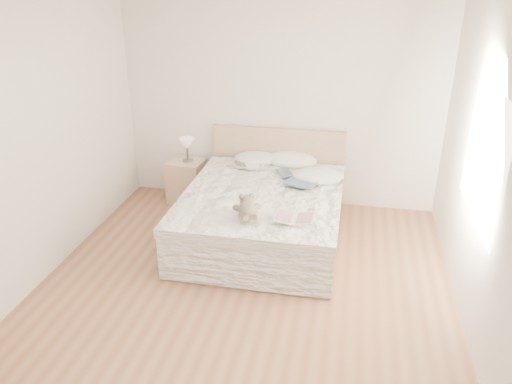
# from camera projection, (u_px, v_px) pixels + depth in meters

# --- Properties ---
(floor) EXTENTS (4.00, 4.50, 0.00)m
(floor) POSITION_uv_depth(u_px,v_px,m) (241.00, 296.00, 4.74)
(floor) COLOR brown
(floor) RESTS_ON ground
(wall_back) EXTENTS (4.00, 0.02, 2.70)m
(wall_back) POSITION_uv_depth(u_px,v_px,m) (280.00, 100.00, 6.19)
(wall_back) COLOR silver
(wall_back) RESTS_ON ground
(wall_front) EXTENTS (4.00, 0.02, 2.70)m
(wall_front) POSITION_uv_depth(u_px,v_px,m) (121.00, 346.00, 2.17)
(wall_front) COLOR silver
(wall_front) RESTS_ON ground
(wall_left) EXTENTS (0.02, 4.50, 2.70)m
(wall_left) POSITION_uv_depth(u_px,v_px,m) (25.00, 148.00, 4.54)
(wall_left) COLOR silver
(wall_left) RESTS_ON ground
(wall_right) EXTENTS (0.02, 4.50, 2.70)m
(wall_right) POSITION_uv_depth(u_px,v_px,m) (492.00, 182.00, 3.82)
(wall_right) COLOR silver
(wall_right) RESTS_ON ground
(window) EXTENTS (0.02, 1.30, 1.10)m
(window) POSITION_uv_depth(u_px,v_px,m) (485.00, 157.00, 4.05)
(window) COLOR white
(window) RESTS_ON wall_right
(bed) EXTENTS (1.72, 2.14, 1.00)m
(bed) POSITION_uv_depth(u_px,v_px,m) (264.00, 212.00, 5.68)
(bed) COLOR tan
(bed) RESTS_ON floor
(nightstand) EXTENTS (0.48, 0.44, 0.56)m
(nightstand) POSITION_uv_depth(u_px,v_px,m) (187.00, 181.00, 6.59)
(nightstand) COLOR tan
(nightstand) RESTS_ON floor
(table_lamp) EXTENTS (0.20, 0.20, 0.31)m
(table_lamp) POSITION_uv_depth(u_px,v_px,m) (187.00, 145.00, 6.37)
(table_lamp) COLOR #4E4A44
(table_lamp) RESTS_ON nightstand
(pillow_left) EXTENTS (0.60, 0.47, 0.16)m
(pillow_left) POSITION_uv_depth(u_px,v_px,m) (255.00, 159.00, 6.32)
(pillow_left) COLOR silver
(pillow_left) RESTS_ON bed
(pillow_middle) EXTENTS (0.68, 0.51, 0.19)m
(pillow_middle) POSITION_uv_depth(u_px,v_px,m) (292.00, 160.00, 6.28)
(pillow_middle) COLOR white
(pillow_middle) RESTS_ON bed
(pillow_right) EXTENTS (0.63, 0.48, 0.17)m
(pillow_right) POSITION_uv_depth(u_px,v_px,m) (318.00, 176.00, 5.80)
(pillow_right) COLOR silver
(pillow_right) RESTS_ON bed
(blouse) EXTENTS (0.68, 0.70, 0.02)m
(blouse) POSITION_uv_depth(u_px,v_px,m) (305.00, 179.00, 5.73)
(blouse) COLOR #35495F
(blouse) RESTS_ON bed
(photo_book) EXTENTS (0.39, 0.33, 0.02)m
(photo_book) POSITION_uv_depth(u_px,v_px,m) (247.00, 165.00, 6.13)
(photo_book) COLOR silver
(photo_book) RESTS_ON bed
(childrens_book) EXTENTS (0.41, 0.28, 0.03)m
(childrens_book) POSITION_uv_depth(u_px,v_px,m) (295.00, 218.00, 4.84)
(childrens_book) COLOR beige
(childrens_book) RESTS_ON bed
(teddy_bear) EXTENTS (0.33, 0.39, 0.17)m
(teddy_bear) POSITION_uv_depth(u_px,v_px,m) (248.00, 215.00, 4.86)
(teddy_bear) COLOR #6C6152
(teddy_bear) RESTS_ON bed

